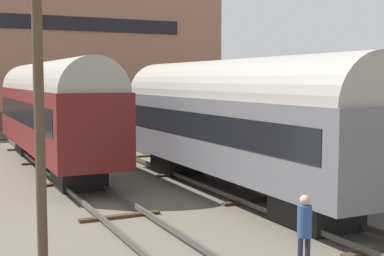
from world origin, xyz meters
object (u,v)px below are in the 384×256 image
at_px(train_car_maroon, 51,107).
at_px(train_car_grey, 232,118).
at_px(train_car_navy, 316,113).
at_px(utility_pole, 39,100).
at_px(person_worker, 304,227).

relative_size(train_car_maroon, train_car_grey, 1.09).
height_order(train_car_navy, train_car_grey, train_car_navy).
height_order(train_car_grey, utility_pole, utility_pole).
bearing_deg(train_car_navy, utility_pole, -154.23).
xyz_separation_m(train_car_navy, train_car_grey, (-4.96, -1.27, -0.00)).
xyz_separation_m(train_car_grey, utility_pole, (-7.88, -4.93, 0.98)).
distance_m(train_car_navy, utility_pole, 14.30).
bearing_deg(person_worker, train_car_maroon, 97.18).
height_order(train_car_maroon, utility_pole, utility_pole).
xyz_separation_m(train_car_navy, utility_pole, (-12.85, -6.20, 0.98)).
distance_m(train_car_navy, train_car_grey, 5.12).
relative_size(train_car_grey, utility_pole, 2.09).
bearing_deg(utility_pole, train_car_maroon, 78.24).
relative_size(train_car_maroon, utility_pole, 2.28).
xyz_separation_m(train_car_maroon, train_car_grey, (4.96, -9.10, -0.10)).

